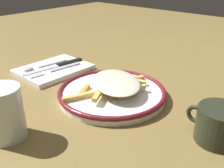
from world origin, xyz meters
name	(u,v)px	position (x,y,z in m)	size (l,w,h in m)	color
ground_plane	(112,97)	(0.00, 0.00, 0.00)	(2.60, 2.60, 0.00)	brown
plate	(112,93)	(0.00, 0.00, 0.01)	(0.28, 0.28, 0.02)	white
fries_heap	(115,83)	(0.00, -0.01, 0.04)	(0.21, 0.24, 0.03)	#EDB45A
napkin	(54,69)	(0.26, -0.01, 0.01)	(0.16, 0.21, 0.01)	white
fork	(56,70)	(0.23, 0.00, 0.02)	(0.04, 0.18, 0.00)	silver
knife	(59,65)	(0.26, -0.03, 0.02)	(0.05, 0.21, 0.01)	black
spoon	(38,67)	(0.29, 0.02, 0.02)	(0.04, 0.15, 0.01)	silver
water_glass	(4,113)	(0.05, 0.26, 0.05)	(0.08, 0.08, 0.11)	silver
coffee_mug	(219,125)	(-0.27, 0.00, 0.04)	(0.12, 0.09, 0.07)	#252A1C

